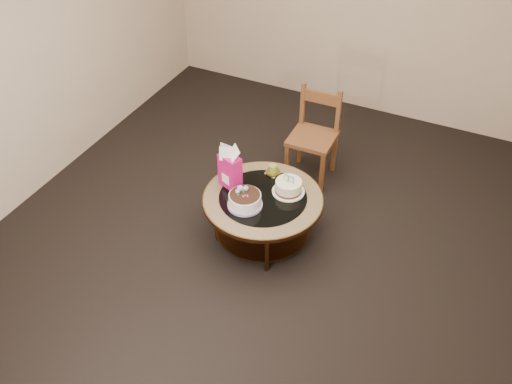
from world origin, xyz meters
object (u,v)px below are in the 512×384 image
at_px(cream_cake, 289,187).
at_px(dining_chair, 314,135).
at_px(gift_bag, 230,167).
at_px(decorated_cake, 245,201).
at_px(coffee_table, 263,204).

distance_m(cream_cake, dining_chair, 0.89).
relative_size(cream_cake, gift_bag, 0.70).
distance_m(decorated_cake, gift_bag, 0.32).
relative_size(coffee_table, decorated_cake, 3.54).
relative_size(coffee_table, gift_bag, 2.59).
xyz_separation_m(gift_bag, dining_chair, (0.37, 1.02, -0.19)).
bearing_deg(gift_bag, coffee_table, 17.90).
relative_size(cream_cake, dining_chair, 0.31).
xyz_separation_m(decorated_cake, gift_bag, (-0.23, 0.18, 0.14)).
bearing_deg(cream_cake, coffee_table, -129.38).
xyz_separation_m(decorated_cake, cream_cake, (0.25, 0.32, -0.00)).
distance_m(coffee_table, cream_cake, 0.26).
xyz_separation_m(cream_cake, dining_chair, (-0.11, 0.89, -0.05)).
distance_m(decorated_cake, dining_chair, 1.21).
bearing_deg(dining_chair, decorated_cake, -97.72).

